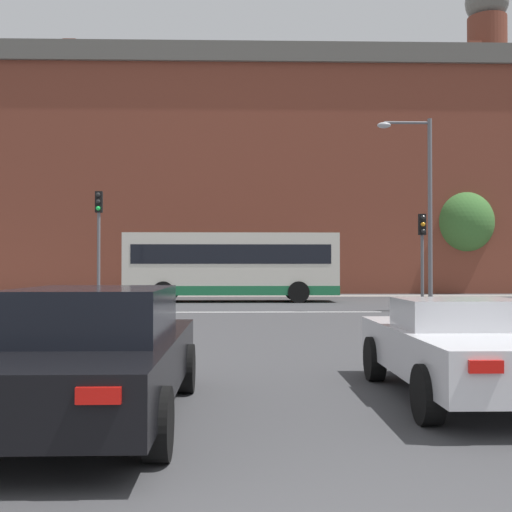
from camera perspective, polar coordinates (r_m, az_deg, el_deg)
The scene contains 12 objects.
stop_line_strip at distance 23.68m, azimuth 0.14°, elevation -5.00°, with size 9.15×0.30×0.01m, color silver.
far_pavement at distance 36.91m, azimuth -0.42°, elevation -3.56°, with size 70.17×2.50×0.01m, color gray.
brick_civic_building at distance 46.74m, azimuth 1.41°, elevation 6.78°, with size 44.09×13.64×22.70m.
car_saloon_left at distance 7.21m, azimuth -14.16°, elevation -8.33°, with size 1.97×4.88×1.43m.
car_roadster_right at distance 8.57m, azimuth 17.89°, elevation -7.75°, with size 1.91×4.29×1.25m.
bus_crossing_lead at distance 30.78m, azimuth -2.19°, elevation -0.82°, with size 10.09×2.64×3.26m.
traffic_light_near_right at distance 25.10m, azimuth 14.57°, elevation 0.96°, with size 0.26×0.31×3.68m.
traffic_light_near_left at distance 24.88m, azimuth -13.81°, elevation 2.17°, with size 0.26×0.31×4.52m.
street_lamp_junction at distance 24.47m, azimuth 14.45°, elevation 5.37°, with size 2.03×0.36×7.14m.
pedestrian_waiting at distance 38.03m, azimuth -10.97°, elevation -2.07°, with size 0.43×0.29×1.60m.
pedestrian_walking_east at distance 38.04m, azimuth -10.38°, elevation -1.98°, with size 0.46×0.40×1.69m.
tree_by_building at distance 42.95m, azimuth 17.92°, elevation 2.82°, with size 3.84×3.84×6.51m.
Camera 1 is at (-0.64, -3.04, 1.66)m, focal length 45.00 mm.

